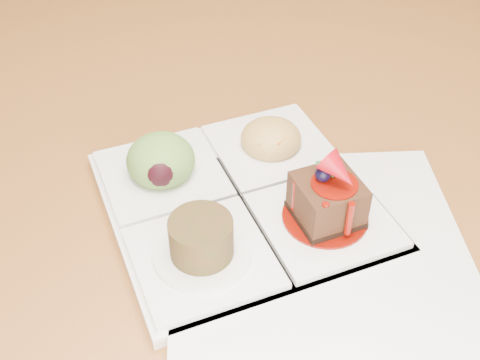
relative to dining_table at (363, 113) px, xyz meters
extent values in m
cube|color=#935D26|center=(0.00, 0.00, 0.05)|extent=(1.00, 1.80, 0.04)
cylinder|color=#935D26|center=(-0.44, 0.84, -0.33)|extent=(0.06, 0.06, 0.71)
cylinder|color=#935D26|center=(0.44, 0.84, -0.33)|extent=(0.06, 0.06, 0.71)
cylinder|color=black|center=(-0.39, 0.00, -0.46)|extent=(0.04, 0.04, 0.45)
cube|color=silver|center=(-0.19, -0.23, 0.07)|extent=(0.29, 0.29, 0.01)
cube|color=silver|center=(-0.12, -0.27, 0.08)|extent=(0.14, 0.14, 0.01)
cube|color=silver|center=(-0.23, -0.30, 0.08)|extent=(0.14, 0.14, 0.01)
cube|color=silver|center=(-0.26, -0.19, 0.08)|extent=(0.14, 0.14, 0.01)
cube|color=silver|center=(-0.15, -0.16, 0.08)|extent=(0.14, 0.14, 0.01)
cylinder|color=#610A03|center=(-0.12, -0.27, 0.09)|extent=(0.08, 0.08, 0.00)
cube|color=black|center=(-0.12, -0.27, 0.09)|extent=(0.07, 0.07, 0.01)
cube|color=#34190E|center=(-0.12, -0.27, 0.11)|extent=(0.07, 0.07, 0.03)
cylinder|color=#610A03|center=(-0.12, -0.27, 0.13)|extent=(0.04, 0.04, 0.00)
sphere|color=black|center=(-0.12, -0.27, 0.13)|extent=(0.01, 0.01, 0.01)
cone|color=#A20A14|center=(-0.11, -0.28, 0.14)|extent=(0.04, 0.04, 0.03)
cube|color=#134C1E|center=(-0.11, -0.26, 0.13)|extent=(0.02, 0.02, 0.01)
cube|color=#134C1E|center=(-0.12, -0.26, 0.13)|extent=(0.01, 0.01, 0.01)
cylinder|color=#610A03|center=(-0.13, -0.30, 0.11)|extent=(0.01, 0.01, 0.04)
cylinder|color=#610A03|center=(-0.10, -0.30, 0.11)|extent=(0.01, 0.01, 0.03)
cylinder|color=#610A03|center=(-0.14, -0.27, 0.11)|extent=(0.01, 0.01, 0.03)
cylinder|color=silver|center=(-0.23, -0.30, 0.09)|extent=(0.08, 0.08, 0.00)
cylinder|color=#462614|center=(-0.23, -0.30, 0.11)|extent=(0.05, 0.05, 0.03)
cylinder|color=#4A250F|center=(-0.23, -0.30, 0.12)|extent=(0.04, 0.04, 0.00)
ellipsoid|color=#608E3A|center=(-0.26, -0.19, 0.10)|extent=(0.07, 0.07, 0.05)
ellipsoid|color=black|center=(-0.26, -0.22, 0.10)|extent=(0.03, 0.02, 0.03)
ellipsoid|color=#BA8643|center=(-0.15, -0.16, 0.09)|extent=(0.06, 0.06, 0.04)
cube|color=orange|center=(-0.14, -0.16, 0.10)|extent=(0.02, 0.02, 0.01)
cube|color=#447419|center=(-0.14, -0.15, 0.10)|extent=(0.02, 0.02, 0.01)
cube|color=orange|center=(-0.15, -0.15, 0.10)|extent=(0.02, 0.02, 0.02)
cube|color=#447419|center=(-0.16, -0.15, 0.10)|extent=(0.02, 0.02, 0.01)
cube|color=orange|center=(-0.16, -0.17, 0.09)|extent=(0.02, 0.02, 0.01)
cube|color=#447419|center=(-0.16, -0.18, 0.10)|extent=(0.02, 0.02, 0.01)
cube|color=orange|center=(-0.14, -0.18, 0.10)|extent=(0.02, 0.02, 0.01)
cube|color=#447419|center=(-0.14, -0.17, 0.10)|extent=(0.01, 0.02, 0.01)
cube|color=silver|center=(-0.13, -0.30, 0.07)|extent=(0.26, 0.26, 0.01)
camera|label=1|loc=(-0.23, -0.64, 0.46)|focal=45.00mm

